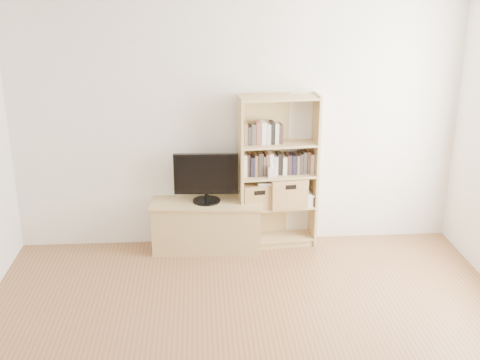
{
  "coord_description": "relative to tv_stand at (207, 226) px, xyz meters",
  "views": [
    {
      "loc": [
        -0.37,
        -3.36,
        2.73
      ],
      "look_at": [
        -0.01,
        1.9,
        0.88
      ],
      "focal_mm": 45.0,
      "sensor_mm": 36.0,
      "label": 1
    }
  ],
  "objects": [
    {
      "name": "magazine_stack",
      "position": [
        1.0,
        0.08,
        0.25
      ],
      "size": [
        0.17,
        0.24,
        0.11
      ],
      "primitive_type": "cube",
      "rotation": [
        0.0,
        0.0,
        0.02
      ],
      "color": "beige",
      "rests_on": "bookshelf"
    },
    {
      "name": "baby_monitor",
      "position": [
        0.64,
        -0.03,
        0.58
      ],
      "size": [
        0.06,
        0.04,
        0.11
      ],
      "primitive_type": "cube",
      "rotation": [
        0.0,
        0.0,
        -0.08
      ],
      "color": "white",
      "rests_on": "bookshelf"
    },
    {
      "name": "bookshelf",
      "position": [
        0.72,
        0.06,
        0.54
      ],
      "size": [
        0.82,
        0.35,
        1.59
      ],
      "primitive_type": "cube",
      "rotation": [
        0.0,
        0.0,
        0.09
      ],
      "color": "tan",
      "rests_on": "floor"
    },
    {
      "name": "tv_stand",
      "position": [
        0.0,
        0.0,
        0.0
      ],
      "size": [
        1.12,
        0.49,
        0.5
      ],
      "primitive_type": "cube",
      "rotation": [
        0.0,
        0.0,
        -0.08
      ],
      "color": "tan",
      "rests_on": "floor"
    },
    {
      "name": "laptop",
      "position": [
        0.67,
        0.05,
        0.46
      ],
      "size": [
        0.32,
        0.23,
        0.03
      ],
      "primitive_type": "cube",
      "rotation": [
        0.0,
        0.0,
        0.02
      ],
      "color": "silver",
      "rests_on": "basket_left"
    },
    {
      "name": "television",
      "position": [
        -0.0,
        0.0,
        0.52
      ],
      "size": [
        0.64,
        0.08,
        0.5
      ],
      "primitive_type": "cube",
      "rotation": [
        0.0,
        0.0,
        -0.05
      ],
      "color": "black",
      "rests_on": "tv_stand"
    },
    {
      "name": "books_row_upper",
      "position": [
        0.55,
        0.06,
        0.95
      ],
      "size": [
        0.4,
        0.19,
        0.21
      ],
      "primitive_type": "cube",
      "rotation": [
        0.0,
        0.0,
        0.11
      ],
      "color": "beige",
      "rests_on": "bookshelf"
    },
    {
      "name": "books_row_mid",
      "position": [
        0.72,
        0.08,
        0.64
      ],
      "size": [
        0.88,
        0.27,
        0.23
      ],
      "primitive_type": "cube",
      "rotation": [
        0.0,
        0.0,
        0.11
      ],
      "color": "beige",
      "rests_on": "bookshelf"
    },
    {
      "name": "basket_left",
      "position": [
        0.51,
        0.04,
        0.32
      ],
      "size": [
        0.34,
        0.29,
        0.25
      ],
      "primitive_type": "cube",
      "rotation": [
        0.0,
        0.0,
        0.12
      ],
      "color": "#9F7748",
      "rests_on": "bookshelf"
    },
    {
      "name": "basket_right",
      "position": [
        0.82,
        0.07,
        0.34
      ],
      "size": [
        0.41,
        0.35,
        0.31
      ],
      "primitive_type": "cube",
      "rotation": [
        0.0,
        0.0,
        0.13
      ],
      "color": "#9F7748",
      "rests_on": "bookshelf"
    },
    {
      "name": "back_wall",
      "position": [
        0.32,
        0.2,
        1.05
      ],
      "size": [
        4.5,
        0.02,
        2.6
      ],
      "primitive_type": "cube",
      "color": "white",
      "rests_on": "floor"
    }
  ]
}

